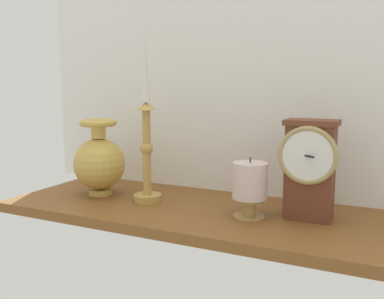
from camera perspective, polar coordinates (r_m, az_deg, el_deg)
ground_plane at (r=102.68cm, az=2.19°, el=-8.57°), size 100.00×36.00×2.40cm
back_wall at (r=115.33cm, az=6.03°, el=10.25°), size 120.00×2.00×65.00cm
mantel_clock at (r=95.56cm, az=15.50°, el=-2.32°), size 12.53×9.35×21.84cm
candlestick_tall_left at (r=105.93cm, az=-6.11°, el=1.64°), size 7.05×7.05×43.98cm
brass_vase_bulbous at (r=115.64cm, az=-12.31°, el=-1.56°), size 13.66×13.66×20.26cm
pillar_candle_front at (r=95.07cm, az=7.75°, el=-4.75°), size 7.81×7.81×13.54cm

